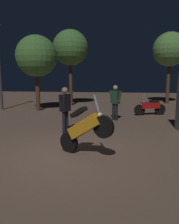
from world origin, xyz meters
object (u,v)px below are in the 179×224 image
Objects in this scene: motorcycle_orange_foreground at (85,128)px; motorcycle_red_parked_left at (150,107)px; person_bystander_far at (65,106)px; person_rider_beside at (115,100)px.

motorcycle_red_parked_left is (2.54, 6.25, -0.31)m from motorcycle_orange_foreground.
motorcycle_red_parked_left is at bearing 96.98° from motorcycle_orange_foreground.
person_rider_beside is at bearing -98.78° from person_bystander_far.
person_bystander_far is at bearing 33.07° from motorcycle_red_parked_left.
person_bystander_far is (-3.56, -3.97, 0.54)m from motorcycle_red_parked_left.
person_bystander_far reaches higher than motorcycle_orange_foreground.
motorcycle_orange_foreground is 4.80m from person_rider_beside.
person_bystander_far is (-1.77, -2.46, 0.03)m from person_rider_beside.
motorcycle_orange_foreground is 0.99× the size of person_bystander_far.
person_rider_beside is at bearing 110.10° from motorcycle_orange_foreground.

